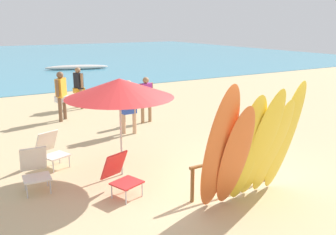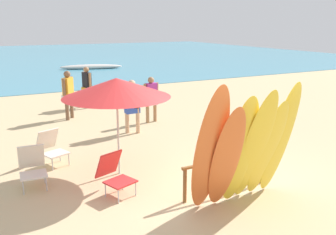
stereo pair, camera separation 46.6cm
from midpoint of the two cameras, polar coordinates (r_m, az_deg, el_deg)
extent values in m
plane|color=tan|center=(19.83, -14.91, 4.85)|extent=(60.00, 60.00, 0.00)
cube|color=teal|center=(37.70, -21.12, 8.77)|extent=(60.00, 40.00, 0.02)
cylinder|color=brown|center=(6.70, 4.67, -10.55)|extent=(0.07, 0.07, 0.66)
cylinder|color=brown|center=(7.72, 16.11, -7.60)|extent=(0.07, 0.07, 0.66)
cylinder|color=brown|center=(7.05, 10.95, -6.55)|extent=(1.91, 0.06, 0.06)
ellipsoid|color=orange|center=(6.03, 8.76, -5.15)|extent=(0.59, 0.72, 2.30)
ellipsoid|color=orange|center=(6.23, 11.23, -6.36)|extent=(0.61, 0.77, 1.94)
ellipsoid|color=yellow|center=(6.41, 13.15, -5.23)|extent=(0.62, 0.72, 2.08)
ellipsoid|color=yellow|center=(6.56, 15.39, -4.49)|extent=(0.56, 0.88, 2.17)
ellipsoid|color=yellow|center=(6.87, 17.11, -4.81)|extent=(0.64, 0.77, 1.93)
ellipsoid|color=yellow|center=(7.02, 18.90, -3.27)|extent=(0.55, 0.73, 2.23)
cylinder|color=brown|center=(12.59, -14.49, 1.36)|extent=(0.12, 0.12, 0.79)
cylinder|color=brown|center=(12.88, -13.84, 1.69)|extent=(0.12, 0.12, 0.79)
cube|color=silver|center=(12.66, -14.25, 2.99)|extent=(0.43, 0.26, 0.19)
cube|color=orange|center=(12.60, -14.36, 4.66)|extent=(0.43, 0.45, 0.62)
sphere|color=brown|center=(12.54, -14.48, 6.56)|extent=(0.22, 0.22, 0.22)
cylinder|color=brown|center=(12.36, -14.91, 4.61)|extent=(0.10, 0.10, 0.55)
cylinder|color=brown|center=(12.82, -13.85, 5.01)|extent=(0.10, 0.10, 0.55)
cylinder|color=#9E704C|center=(14.26, -11.22, 2.98)|extent=(0.12, 0.12, 0.76)
cylinder|color=#9E704C|center=(14.53, -11.83, 3.16)|extent=(0.12, 0.12, 0.76)
cube|color=orange|center=(14.33, -11.60, 4.32)|extent=(0.41, 0.25, 0.18)
cube|color=black|center=(14.28, -11.67, 5.73)|extent=(0.29, 0.43, 0.59)
sphere|color=#9E704C|center=(14.22, -11.75, 7.33)|extent=(0.21, 0.21, 0.21)
cylinder|color=#9E704C|center=(14.06, -11.18, 5.75)|extent=(0.09, 0.09, 0.53)
cylinder|color=#9E704C|center=(14.49, -12.16, 5.96)|extent=(0.09, 0.09, 0.53)
cylinder|color=tan|center=(10.80, -5.18, -0.45)|extent=(0.12, 0.12, 0.77)
cylinder|color=tan|center=(10.77, -3.50, -0.46)|extent=(0.12, 0.12, 0.77)
cube|color=#2D4CB2|center=(10.71, -4.37, 1.22)|extent=(0.41, 0.25, 0.18)
cube|color=black|center=(10.63, -4.41, 3.12)|extent=(0.45, 0.37, 0.60)
sphere|color=tan|center=(10.56, -4.45, 5.29)|extent=(0.22, 0.22, 0.22)
cylinder|color=tan|center=(10.65, -5.78, 3.29)|extent=(0.09, 0.09, 0.53)
cylinder|color=tan|center=(10.61, -3.04, 3.30)|extent=(0.09, 0.09, 0.53)
cylinder|color=#9E704C|center=(11.87, -2.10, 0.87)|extent=(0.11, 0.11, 0.72)
cylinder|color=#9E704C|center=(12.05, -0.94, 1.07)|extent=(0.11, 0.11, 0.72)
cube|color=silver|center=(11.89, -1.53, 2.40)|extent=(0.39, 0.24, 0.17)
cube|color=#B23399|center=(11.83, -1.54, 4.01)|extent=(0.40, 0.26, 0.57)
sphere|color=#9E704C|center=(11.76, -1.55, 5.86)|extent=(0.20, 0.20, 0.20)
cylinder|color=#9E704C|center=(11.68, -2.49, 4.03)|extent=(0.09, 0.09, 0.50)
cylinder|color=#9E704C|center=(11.96, -0.61, 4.29)|extent=(0.09, 0.09, 0.50)
cylinder|color=#B7B7BC|center=(7.46, -19.99, -10.32)|extent=(0.02, 0.02, 0.28)
cylinder|color=#B7B7BC|center=(7.49, -16.75, -9.95)|extent=(0.02, 0.02, 0.28)
cylinder|color=#B7B7BC|center=(7.81, -20.20, -9.21)|extent=(0.02, 0.02, 0.28)
cylinder|color=#B7B7BC|center=(7.83, -17.11, -8.87)|extent=(0.02, 0.02, 0.28)
cube|color=silver|center=(7.59, -18.61, -8.51)|extent=(0.53, 0.48, 0.03)
cube|color=silver|center=(7.79, -19.00, -5.78)|extent=(0.51, 0.26, 0.52)
cylinder|color=#B7B7BC|center=(6.75, -5.75, -12.18)|extent=(0.02, 0.02, 0.28)
cylinder|color=#B7B7BC|center=(7.00, -3.14, -11.09)|extent=(0.02, 0.02, 0.28)
cylinder|color=#B7B7BC|center=(7.01, -7.85, -11.18)|extent=(0.02, 0.02, 0.28)
cylinder|color=#B7B7BC|center=(7.25, -5.25, -10.18)|extent=(0.02, 0.02, 0.28)
cube|color=red|center=(6.93, -5.52, -9.99)|extent=(0.62, 0.59, 0.03)
cube|color=red|center=(7.07, -7.42, -7.22)|extent=(0.56, 0.41, 0.51)
cylinder|color=#B7B7BC|center=(8.44, -16.10, -7.09)|extent=(0.02, 0.02, 0.28)
cylinder|color=#B7B7BC|center=(8.64, -13.74, -6.39)|extent=(0.02, 0.02, 0.28)
cylinder|color=#B7B7BC|center=(8.74, -17.43, -6.42)|extent=(0.02, 0.02, 0.28)
cylinder|color=#B7B7BC|center=(8.94, -15.11, -5.77)|extent=(0.02, 0.02, 0.28)
cube|color=silver|center=(8.64, -15.66, -5.45)|extent=(0.63, 0.60, 0.03)
cube|color=silver|center=(8.83, -16.98, -3.29)|extent=(0.56, 0.42, 0.51)
cylinder|color=silver|center=(7.72, -6.11, -1.89)|extent=(0.04, 0.04, 1.99)
cone|color=red|center=(7.52, -6.29, 4.67)|extent=(2.23, 2.23, 0.39)
ellipsoid|color=silver|center=(26.69, -11.41, 7.77)|extent=(4.39, 1.85, 0.35)
camera|label=1|loc=(0.23, -88.50, 0.39)|focal=39.01mm
camera|label=2|loc=(0.23, 91.50, -0.39)|focal=39.01mm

